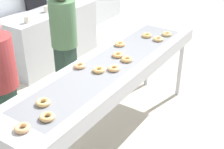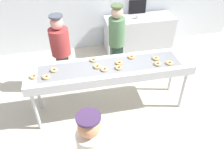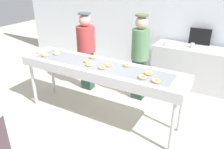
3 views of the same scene
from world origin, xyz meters
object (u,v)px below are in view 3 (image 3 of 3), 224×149
Objects in this scene: glazed_donut_0 at (156,81)px; worker_baker at (140,53)px; glazed_donut_8 at (142,77)px; worker_assistant at (86,47)px; glazed_donut_7 at (89,64)px; paper_cup_1 at (166,43)px; glazed_donut_10 at (57,53)px; glazed_donut_3 at (102,67)px; glazed_donut_4 at (127,65)px; glazed_donut_1 at (109,65)px; glazed_donut_2 at (148,73)px; fryer_conveyor at (99,69)px; glazed_donut_11 at (88,61)px; glazed_donut_6 at (93,57)px; menu_display at (200,37)px; glazed_donut_5 at (45,55)px; prep_counter at (193,67)px; glazed_donut_9 at (40,52)px; paper_cup_0 at (192,45)px.

worker_baker reaches higher than glazed_donut_0.
glazed_donut_8 is 1.85m from worker_assistant.
glazed_donut_7 is 1.23× the size of paper_cup_1.
glazed_donut_10 reaches higher than paper_cup_1.
glazed_donut_3 is 1.00× the size of glazed_donut_4.
glazed_donut_0 is 1.00× the size of glazed_donut_7.
glazed_donut_8 is at bearing -14.34° from glazed_donut_1.
worker_assistant reaches higher than glazed_donut_8.
fryer_conveyor is at bearing -177.77° from glazed_donut_2.
glazed_donut_11 is at bearing 172.40° from glazed_donut_8.
glazed_donut_6 is (-1.09, 0.18, 0.00)m from glazed_donut_2.
worker_assistant reaches higher than menu_display.
glazed_donut_5 reaches higher than fryer_conveyor.
glazed_donut_3 is 0.68m from glazed_donut_8.
glazed_donut_11 is (-0.35, 0.11, 0.00)m from glazed_donut_3.
prep_counter is at bearing 43.68° from glazed_donut_5.
glazed_donut_11 is at bearing 162.46° from glazed_donut_3.
worker_assistant reaches higher than glazed_donut_11.
glazed_donut_0 is 2.44m from menu_display.
paper_cup_1 is at bearing 85.63° from glazed_donut_4.
glazed_donut_3 is at bearing -41.75° from fryer_conveyor.
glazed_donut_2 is 1.00× the size of glazed_donut_3.
prep_counter is 3.90× the size of menu_display.
glazed_donut_8 is at bearing -98.66° from menu_display.
worker_baker is (0.32, 0.93, 0.05)m from fryer_conveyor.
fryer_conveyor is 1.27m from glazed_donut_9.
glazed_donut_7 is 0.07× the size of worker_assistant.
glazed_donut_2 is at bearing -98.60° from menu_display.
glazed_donut_10 is at bearing -175.09° from glazed_donut_4.
glazed_donut_4 and glazed_donut_6 have the same top height.
glazed_donut_10 is 1.00× the size of glazed_donut_11.
glazed_donut_1 is 0.92m from worker_baker.
glazed_donut_2 and glazed_donut_7 have the same top height.
menu_display is (1.98, 1.50, 0.12)m from worker_assistant.
glazed_donut_11 is at bearing 8.16° from glazed_donut_5.
paper_cup_0 is (0.26, 1.94, -0.06)m from glazed_donut_2.
glazed_donut_10 is (-1.95, 0.20, 0.00)m from glazed_donut_0.
menu_display is (2.23, 2.40, 0.07)m from glazed_donut_5.
glazed_donut_9 is at bearing 177.72° from glazed_donut_0.
glazed_donut_8 is 0.07× the size of worker_assistant.
menu_display is at bearing 70.47° from glazed_donut_4.
worker_assistant is (-1.61, 0.91, -0.05)m from glazed_donut_8.
glazed_donut_2 is 0.43m from glazed_donut_4.
glazed_donut_4 is 0.07× the size of worker_assistant.
glazed_donut_7 is at bearing -171.80° from glazed_donut_2.
glazed_donut_0 and glazed_donut_2 have the same top height.
worker_baker is at bearing 122.20° from glazed_donut_0.
glazed_donut_5 is 2.54m from paper_cup_1.
glazed_donut_11 is at bearing -165.87° from glazed_donut_4.
worker_assistant is at bearing 74.29° from glazed_donut_5.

